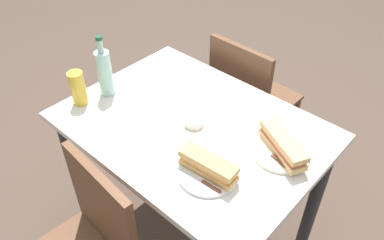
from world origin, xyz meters
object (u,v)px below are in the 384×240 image
Objects in this scene: water_bottle at (105,72)px; olive_bowl at (194,122)px; chair_near at (247,99)px; plate_near at (208,173)px; plate_far at (281,152)px; knife_far at (272,155)px; beer_glass at (78,88)px; knife_near at (202,181)px; dining_table at (192,146)px; baguette_sandwich_far at (283,144)px; baguette_sandwich_near at (208,165)px.

olive_bowl is at bearing -166.91° from water_bottle.
chair_near reaches higher than plate_near.
olive_bowl is (0.36, 0.10, 0.01)m from plate_far.
water_bottle is (0.79, 0.15, 0.10)m from knife_far.
plate_near is 1.24× the size of knife_far.
plate_near is 0.76× the size of water_bottle.
plate_near is at bearing -175.52° from beer_glass.
knife_near is at bearing 107.46° from plate_near.
plate_near reaches higher than dining_table.
water_bottle reaches higher than dining_table.
plate_near is 0.28m from olive_bowl.
water_bottle reaches higher than plate_far.
baguette_sandwich_far is 1.40× the size of knife_far.
baguette_sandwich_near is (-0.00, 0.00, 0.04)m from plate_near.
plate_near is 0.30m from plate_far.
baguette_sandwich_near is at bearing 173.91° from water_bottle.
chair_near is at bearing -113.09° from beer_glass.
beer_glass is at bearing 0.47° from knife_near.
plate_near is (-0.35, 0.76, 0.26)m from chair_near.
water_bottle is (0.80, 0.20, 0.07)m from baguette_sandwich_far.
chair_near is at bearing -45.33° from baguette_sandwich_far.
knife_far is 1.13× the size of beer_glass.
plate_near is 0.30m from baguette_sandwich_far.
plate_far is at bearing -116.95° from plate_near.
chair_near is 3.04× the size of water_bottle.
olive_bowl is at bearing 14.86° from baguette_sandwich_far.
beer_glass is (0.71, 0.01, 0.06)m from knife_near.
knife_far is (0.01, 0.05, -0.03)m from baguette_sandwich_far.
water_bottle is at bearing 13.89° from baguette_sandwich_far.
beer_glass reaches higher than plate_far.
baguette_sandwich_near is 0.90× the size of baguette_sandwich_far.
chair_near is at bearing -77.85° from olive_bowl.
knife_far is 2.21× the size of olive_bowl.
chair_near reaches higher than plate_far.
knife_near is at bearing 67.94° from knife_far.
plate_near is 0.70m from beer_glass.
plate_near is 0.88× the size of baguette_sandwich_far.
baguette_sandwich_far reaches higher than knife_near.
olive_bowl is at bearing 102.15° from chair_near.
chair_near is 0.84m from water_bottle.
chair_near is 10.92× the size of olive_bowl.
plate_far is (-0.14, -0.27, 0.00)m from plate_near.
plate_near is at bearing -72.54° from knife_near.
water_bottle is at bearing 13.09° from olive_bowl.
knife_near is at bearing -179.53° from beer_glass.
knife_near reaches higher than dining_table.
dining_table is 0.36m from knife_near.
knife_far is at bearing -112.06° from knife_near.
knife_near is 0.34m from baguette_sandwich_far.
dining_table is 0.34m from baguette_sandwich_near.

